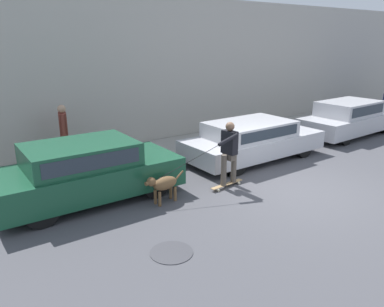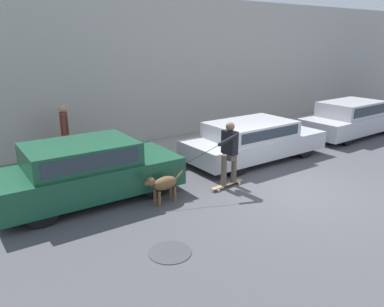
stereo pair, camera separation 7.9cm
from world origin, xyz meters
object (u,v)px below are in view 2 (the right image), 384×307
Objects in this scene: parked_car_2 at (351,119)px; skateboarder at (229,151)px; parked_car_0 at (87,171)px; dog at (163,184)px; pedestrian_with_bag at (65,131)px; parked_car_1 at (253,140)px.

skateboarder is (-7.13, -1.28, 0.30)m from parked_car_2.
parked_car_2 is (10.20, -0.00, -0.03)m from parked_car_0.
parked_car_2 is at bearing 0.79° from parked_car_0.
parked_car_2 is at bearing -174.92° from skateboarder.
skateboarder reaches higher than parked_car_2.
skateboarder is (1.79, -0.11, 0.49)m from dog.
skateboarder is at bearing -21.76° from parked_car_0.
parked_car_0 is 3.88× the size of dog.
pedestrian_with_bag reaches higher than parked_car_0.
pedestrian_with_bag is (-0.94, 3.78, 0.59)m from dog.
pedestrian_with_bag is (-2.73, 3.90, 0.10)m from skateboarder.
parked_car_0 is at bearing -81.66° from pedestrian_with_bag.
parked_car_1 is at bearing -12.82° from pedestrian_with_bag.
parked_car_0 is 0.90× the size of parked_car_2.
skateboarder is (-2.07, -1.28, 0.34)m from parked_car_1.
parked_car_0 is 3.34m from skateboarder.
skateboarder is at bearing -39.17° from pedestrian_with_bag.
skateboarder is at bearing 170.45° from dog.
dog is (-3.86, -1.16, -0.15)m from parked_car_1.
skateboarder is (3.07, -1.28, 0.26)m from parked_car_0.
parked_car_0 is 2.67m from pedestrian_with_bag.
parked_car_0 reaches higher than parked_car_2.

